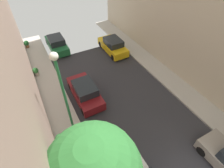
{
  "coord_description": "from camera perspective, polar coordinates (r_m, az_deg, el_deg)",
  "views": [
    {
      "loc": [
        -5.41,
        -0.52,
        10.8
      ],
      "look_at": [
        -0.22,
        9.12,
        0.5
      ],
      "focal_mm": 27.75,
      "sensor_mm": 36.0,
      "label": 1
    }
  ],
  "objects": [
    {
      "name": "parked_car_left_2",
      "position": [
        14.23,
        -8.87,
        -2.54
      ],
      "size": [
        1.78,
        4.2,
        1.57
      ],
      "color": "maroon",
      "rests_on": "ground"
    },
    {
      "name": "parked_car_left_3",
      "position": [
        21.02,
        -17.74,
        12.48
      ],
      "size": [
        1.78,
        4.2,
        1.57
      ],
      "color": "#1E6638",
      "rests_on": "ground"
    },
    {
      "name": "parked_car_right_3",
      "position": [
        19.72,
        0.29,
        12.5
      ],
      "size": [
        1.78,
        4.2,
        1.57
      ],
      "color": "gold",
      "rests_on": "ground"
    },
    {
      "name": "potted_plant_1",
      "position": [
        11.92,
        -16.52,
        -17.16
      ],
      "size": [
        0.67,
        0.67,
        1.05
      ],
      "color": "brown",
      "rests_on": "sidewalk_left"
    },
    {
      "name": "potted_plant_3",
      "position": [
        17.73,
        -23.81,
        3.77
      ],
      "size": [
        0.53,
        0.53,
        0.8
      ],
      "color": "#B2A899",
      "rests_on": "sidewalk_left"
    },
    {
      "name": "potted_plant_4",
      "position": [
        22.55,
        -26.35,
        11.81
      ],
      "size": [
        0.55,
        0.55,
        0.82
      ],
      "color": "brown",
      "rests_on": "sidewalk_left"
    },
    {
      "name": "lamp_post",
      "position": [
        9.88,
        -16.12,
        -0.85
      ],
      "size": [
        0.44,
        0.44,
        6.25
      ],
      "color": "#26723F",
      "rests_on": "sidewalk_left"
    }
  ]
}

